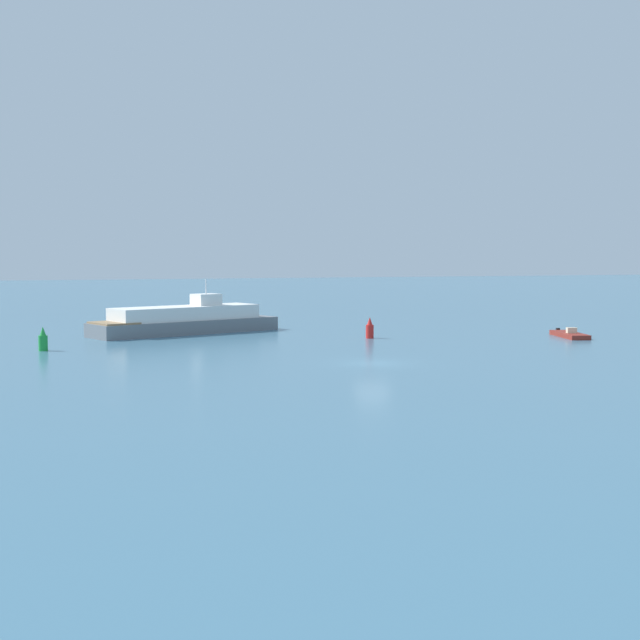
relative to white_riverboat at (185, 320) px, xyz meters
The scene contains 5 objects.
ground_plane 28.12m from the white_riverboat, 72.26° to the right, with size 400.00×400.00×0.00m, color teal.
white_riverboat is the anchor object (origin of this frame).
fishing_skiff 35.62m from the white_riverboat, 24.21° to the right, with size 3.06×6.22×0.91m.
channel_buoy_red 17.92m from the white_riverboat, 34.03° to the right, with size 0.70×0.70×1.90m.
channel_buoy_green 17.44m from the white_riverboat, 138.30° to the right, with size 0.70×0.70×1.90m.
Camera 1 is at (-22.25, -56.59, 7.65)m, focal length 49.66 mm.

